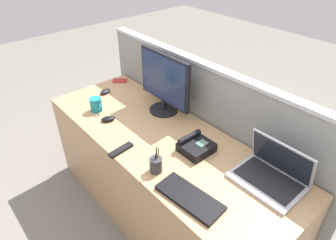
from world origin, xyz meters
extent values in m
plane|color=slate|center=(0.00, 0.00, 0.00)|extent=(10.00, 10.00, 0.00)
cube|color=tan|center=(0.00, 0.00, 0.38)|extent=(1.97, 0.71, 0.75)
cube|color=gray|center=(0.00, 0.39, 0.57)|extent=(2.09, 0.06, 1.15)
cube|color=#B7BAC1|center=(0.00, 0.39, 1.16)|extent=(2.09, 0.07, 0.02)
cube|color=#66ADD1|center=(0.57, 0.36, 0.85)|extent=(0.10, 0.01, 0.07)
cube|color=yellow|center=(0.70, 0.36, 0.71)|extent=(0.08, 0.01, 0.08)
cube|color=yellow|center=(-0.42, 0.36, 0.81)|extent=(0.09, 0.01, 0.10)
cylinder|color=black|center=(-0.25, 0.23, 0.76)|extent=(0.22, 0.22, 0.02)
cylinder|color=black|center=(-0.25, 0.23, 0.81)|extent=(0.04, 0.04, 0.08)
cube|color=black|center=(-0.25, 0.24, 1.02)|extent=(0.49, 0.03, 0.37)
cube|color=#19284C|center=(-0.25, 0.22, 1.02)|extent=(0.46, 0.01, 0.34)
cube|color=#B2B5BC|center=(0.69, 0.17, 0.76)|extent=(0.37, 0.27, 0.02)
cube|color=black|center=(0.69, 0.18, 0.77)|extent=(0.33, 0.20, 0.00)
cube|color=#B2B5BC|center=(0.69, 0.28, 0.88)|extent=(0.37, 0.07, 0.22)
cube|color=black|center=(0.69, 0.27, 0.88)|extent=(0.35, 0.06, 0.20)
cube|color=black|center=(0.24, 0.07, 0.78)|extent=(0.18, 0.19, 0.06)
cube|color=#4C6B5B|center=(0.27, 0.10, 0.81)|extent=(0.05, 0.07, 0.01)
cylinder|color=black|center=(0.18, 0.07, 0.83)|extent=(0.04, 0.17, 0.04)
cube|color=black|center=(0.50, -0.23, 0.76)|extent=(0.38, 0.19, 0.02)
ellipsoid|color=black|center=(-0.41, -0.17, 0.77)|extent=(0.09, 0.11, 0.03)
ellipsoid|color=black|center=(-0.79, 0.03, 0.77)|extent=(0.09, 0.11, 0.03)
cylinder|color=#333338|center=(0.22, -0.23, 0.80)|extent=(0.07, 0.07, 0.09)
cylinder|color=red|center=(0.21, -0.22, 0.85)|extent=(0.02, 0.02, 0.12)
cylinder|color=#238438|center=(0.22, -0.22, 0.85)|extent=(0.02, 0.01, 0.13)
cylinder|color=black|center=(0.22, -0.23, 0.86)|extent=(0.03, 0.01, 0.13)
cube|color=#B22323|center=(-0.89, 0.25, 0.76)|extent=(0.14, 0.15, 0.01)
cube|color=black|center=(-0.06, -0.29, 0.76)|extent=(0.06, 0.17, 0.02)
cylinder|color=#197A84|center=(-0.59, -0.16, 0.81)|extent=(0.09, 0.09, 0.10)
torus|color=#197A84|center=(-0.53, -0.16, 0.81)|extent=(0.05, 0.01, 0.05)
camera|label=1|loc=(1.22, -1.01, 1.96)|focal=31.86mm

